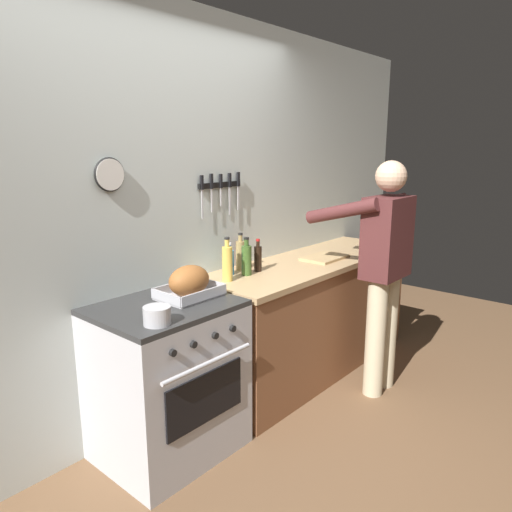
% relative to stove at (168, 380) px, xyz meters
% --- Properties ---
extents(ground_plane, '(8.00, 8.00, 0.00)m').
position_rel_stove_xyz_m(ground_plane, '(0.22, -0.99, -0.45)').
color(ground_plane, brown).
extents(wall_back, '(6.00, 0.13, 2.60)m').
position_rel_stove_xyz_m(wall_back, '(0.22, 0.36, 0.85)').
color(wall_back, silver).
rests_on(wall_back, ground).
extents(counter_block, '(2.03, 0.65, 0.90)m').
position_rel_stove_xyz_m(counter_block, '(1.42, 0.00, 0.00)').
color(counter_block, brown).
rests_on(counter_block, ground).
extents(stove, '(0.76, 0.67, 0.90)m').
position_rel_stove_xyz_m(stove, '(0.00, 0.00, 0.00)').
color(stove, '#BCBCC1').
rests_on(stove, ground).
extents(person_cook, '(0.51, 0.63, 1.66)m').
position_rel_stove_xyz_m(person_cook, '(1.47, -0.57, 0.50)').
color(person_cook, '#C6B793').
rests_on(person_cook, ground).
extents(roasting_pan, '(0.35, 0.26, 0.19)m').
position_rel_stove_xyz_m(roasting_pan, '(0.18, -0.01, 0.54)').
color(roasting_pan, '#B7B7BC').
rests_on(roasting_pan, stove).
extents(saucepan, '(0.14, 0.14, 0.09)m').
position_rel_stove_xyz_m(saucepan, '(-0.21, -0.21, 0.50)').
color(saucepan, '#B7B7BC').
rests_on(saucepan, stove).
extents(cutting_board, '(0.36, 0.24, 0.02)m').
position_rel_stove_xyz_m(cutting_board, '(1.51, -0.06, 0.46)').
color(cutting_board, tan).
rests_on(cutting_board, counter_block).
extents(bottle_cooking_oil, '(0.07, 0.07, 0.29)m').
position_rel_stove_xyz_m(bottle_cooking_oil, '(0.57, 0.07, 0.57)').
color(bottle_cooking_oil, gold).
rests_on(bottle_cooking_oil, counter_block).
extents(bottle_dish_soap, '(0.06, 0.06, 0.22)m').
position_rel_stove_xyz_m(bottle_dish_soap, '(0.69, 0.17, 0.54)').
color(bottle_dish_soap, '#338CCC').
rests_on(bottle_dish_soap, counter_block).
extents(bottle_vinegar, '(0.06, 0.06, 0.26)m').
position_rel_stove_xyz_m(bottle_vinegar, '(0.84, 0.20, 0.56)').
color(bottle_vinegar, '#997F4C').
rests_on(bottle_vinegar, counter_block).
extents(bottle_soy_sauce, '(0.05, 0.05, 0.23)m').
position_rel_stove_xyz_m(bottle_soy_sauce, '(0.89, 0.08, 0.54)').
color(bottle_soy_sauce, black).
rests_on(bottle_soy_sauce, counter_block).
extents(bottle_hot_sauce, '(0.04, 0.04, 0.21)m').
position_rel_stove_xyz_m(bottle_hot_sauce, '(0.91, 0.22, 0.54)').
color(bottle_hot_sauce, red).
rests_on(bottle_hot_sauce, counter_block).
extents(bottle_olive_oil, '(0.07, 0.07, 0.26)m').
position_rel_stove_xyz_m(bottle_olive_oil, '(0.76, 0.08, 0.56)').
color(bottle_olive_oil, '#385623').
rests_on(bottle_olive_oil, counter_block).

